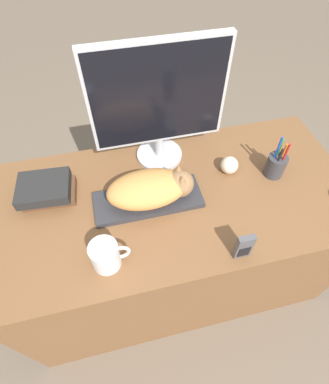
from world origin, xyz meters
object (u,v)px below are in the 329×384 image
(coffee_mug, at_px, (106,255))
(pen_cup, at_px, (276,165))
(book_stack, at_px, (46,190))
(keyboard, at_px, (148,200))
(phone, at_px, (244,247))
(cat, at_px, (154,188))
(baseball, at_px, (229,165))
(monitor, at_px, (159,101))

(coffee_mug, bearing_deg, pen_cup, 18.50)
(coffee_mug, distance_m, pen_cup, 0.76)
(coffee_mug, bearing_deg, book_stack, 120.00)
(keyboard, height_order, phone, phone)
(cat, bearing_deg, keyboard, 180.00)
(cat, relative_size, phone, 2.88)
(keyboard, bearing_deg, baseball, 12.33)
(book_stack, bearing_deg, cat, -16.30)
(monitor, height_order, phone, monitor)
(baseball, bearing_deg, book_stack, 177.05)
(pen_cup, bearing_deg, keyboard, -177.67)
(baseball, xyz_separation_m, phone, (-0.10, -0.37, 0.02))
(monitor, relative_size, book_stack, 2.35)
(coffee_mug, relative_size, pen_cup, 0.66)
(coffee_mug, bearing_deg, keyboard, 50.25)
(keyboard, height_order, pen_cup, pen_cup)
(keyboard, relative_size, monitor, 0.81)
(keyboard, distance_m, monitor, 0.37)
(pen_cup, relative_size, baseball, 2.71)
(cat, relative_size, monitor, 0.65)
(phone, height_order, book_stack, phone)
(keyboard, bearing_deg, cat, -0.00)
(pen_cup, height_order, baseball, pen_cup)
(baseball, bearing_deg, coffee_mug, -151.27)
(cat, xyz_separation_m, book_stack, (-0.40, 0.12, -0.04))
(book_stack, bearing_deg, phone, -32.79)
(pen_cup, bearing_deg, coffee_mug, -161.50)
(monitor, distance_m, pen_cup, 0.54)
(phone, bearing_deg, coffee_mug, 170.27)
(cat, bearing_deg, monitor, 72.14)
(monitor, relative_size, phone, 4.43)
(keyboard, relative_size, pen_cup, 2.09)
(keyboard, height_order, book_stack, book_stack)
(book_stack, bearing_deg, monitor, 13.71)
(cat, height_order, book_stack, cat)
(phone, distance_m, book_stack, 0.76)
(cat, height_order, phone, cat)
(baseball, distance_m, book_stack, 0.74)
(monitor, xyz_separation_m, phone, (0.17, -0.53, -0.23))
(keyboard, height_order, monitor, monitor)
(phone, relative_size, book_stack, 0.53)
(coffee_mug, height_order, phone, phone)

